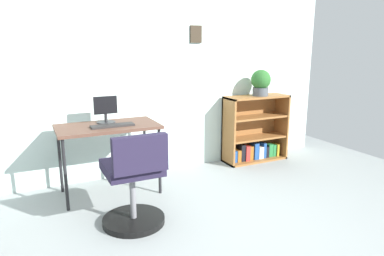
% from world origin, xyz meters
% --- Properties ---
extents(wall_back, '(5.20, 0.12, 2.50)m').
position_xyz_m(wall_back, '(0.00, 2.15, 1.25)').
color(wall_back, silver).
rests_on(wall_back, ground_plane).
extents(desk, '(0.97, 0.54, 0.70)m').
position_xyz_m(desk, '(-0.36, 1.69, 0.64)').
color(desk, brown).
rests_on(desk, ground_plane).
extents(monitor, '(0.23, 0.18, 0.27)m').
position_xyz_m(monitor, '(-0.35, 1.79, 0.83)').
color(monitor, '#262628').
rests_on(monitor, desk).
extents(keyboard, '(0.41, 0.12, 0.02)m').
position_xyz_m(keyboard, '(-0.33, 1.61, 0.71)').
color(keyboard, '#292726').
rests_on(keyboard, desk).
extents(office_chair, '(0.52, 0.54, 0.82)m').
position_xyz_m(office_chair, '(-0.34, 0.92, 0.36)').
color(office_chair, black).
rests_on(office_chair, ground_plane).
extents(bookshelf_low, '(0.84, 0.30, 0.85)m').
position_xyz_m(bookshelf_low, '(1.57, 1.95, 0.36)').
color(bookshelf_low, brown).
rests_on(bookshelf_low, ground_plane).
extents(potted_plant_on_shelf, '(0.25, 0.25, 0.33)m').
position_xyz_m(potted_plant_on_shelf, '(1.61, 1.90, 1.02)').
color(potted_plant_on_shelf, '#474C51').
rests_on(potted_plant_on_shelf, bookshelf_low).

